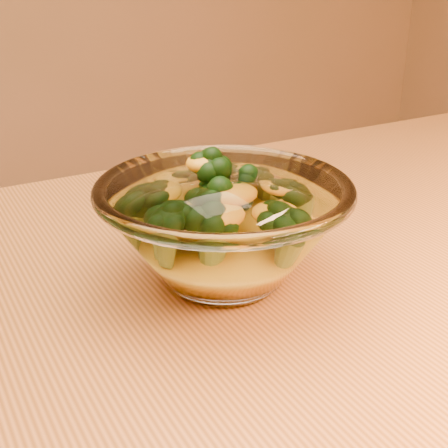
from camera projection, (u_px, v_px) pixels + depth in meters
name	position (u px, v px, depth m)	size (l,w,h in m)	color
table	(368.00, 375.00, 0.58)	(1.20, 0.80, 0.75)	#BC7538
glass_bowl	(224.00, 229.00, 0.53)	(0.22, 0.22, 0.10)	white
cheese_sauce	(224.00, 250.00, 0.53)	(0.12, 0.12, 0.03)	#F6AC14
broccoli_heap	(218.00, 210.00, 0.53)	(0.14, 0.14, 0.08)	black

